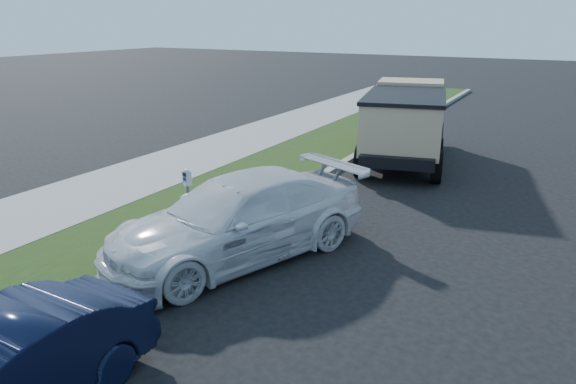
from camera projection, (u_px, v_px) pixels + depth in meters
The scene contains 5 objects.
ground at pixel (328, 271), 9.35m from camera, with size 120.00×120.00×0.00m, color black.
streetside at pixel (169, 191), 13.55m from camera, with size 6.12×50.00×0.15m.
parking_meter at pixel (187, 186), 10.64m from camera, with size 0.21×0.16×1.31m.
white_wagon at pixel (242, 217), 9.80m from camera, with size 2.16×5.31×1.54m, color silver.
dump_truck at pixel (406, 119), 16.51m from camera, with size 3.54×6.35×2.36m.
Camera 1 is at (3.45, -7.70, 4.34)m, focal length 32.00 mm.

